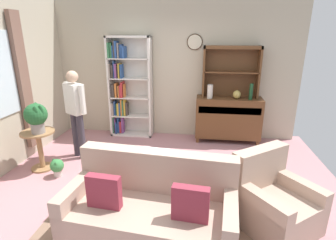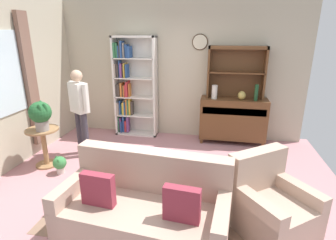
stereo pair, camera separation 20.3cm
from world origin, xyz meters
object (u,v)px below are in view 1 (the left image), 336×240
at_px(armchair_floral, 273,203).
at_px(vase_tall, 210,91).
at_px(potted_plant_large, 36,116).
at_px(coffee_table, 173,169).
at_px(sideboard, 228,117).
at_px(sideboard_hutch, 231,65).
at_px(person_reading, 76,109).
at_px(plant_stand, 40,146).
at_px(bookshelf, 126,87).
at_px(bottle_wine, 251,92).
at_px(book_stack, 177,165).
at_px(potted_plant_small, 57,167).
at_px(couch_floral, 151,211).
at_px(vase_round, 237,95).

bearing_deg(armchair_floral, vase_tall, 106.42).
xyz_separation_m(potted_plant_large, coffee_table, (2.16, -0.31, -0.58)).
relative_size(sideboard, sideboard_hutch, 1.18).
relative_size(sideboard_hutch, person_reading, 0.71).
xyz_separation_m(sideboard_hutch, potted_plant_large, (-3.06, -1.80, -0.62)).
height_order(plant_stand, person_reading, person_reading).
distance_m(bookshelf, vase_tall, 1.75).
bearing_deg(armchair_floral, potted_plant_large, 165.92).
relative_size(bottle_wine, plant_stand, 0.48).
bearing_deg(coffee_table, person_reading, 153.86).
bearing_deg(book_stack, sideboard, 68.41).
xyz_separation_m(armchair_floral, potted_plant_small, (-3.08, 0.70, -0.12)).
xyz_separation_m(sideboard, potted_plant_large, (-3.06, -1.69, 0.43)).
distance_m(bookshelf, couch_floral, 3.27).
bearing_deg(bookshelf, potted_plant_large, -117.42).
bearing_deg(potted_plant_large, coffee_table, -8.15).
bearing_deg(potted_plant_small, bottle_wine, 29.30).
relative_size(vase_tall, potted_plant_large, 0.57).
height_order(sideboard, vase_tall, vase_tall).
relative_size(bookshelf, couch_floral, 1.12).
xyz_separation_m(vase_tall, bottle_wine, (0.78, -0.01, 0.02)).
distance_m(bookshelf, sideboard, 2.21).
relative_size(vase_tall, person_reading, 0.17).
xyz_separation_m(bookshelf, vase_tall, (1.75, -0.16, -0.01)).
height_order(sideboard_hutch, plant_stand, sideboard_hutch).
relative_size(potted_plant_small, coffee_table, 0.36).
height_order(potted_plant_small, person_reading, person_reading).
bearing_deg(potted_plant_small, armchair_floral, -12.83).
bearing_deg(book_stack, couch_floral, -103.92).
bearing_deg(bookshelf, bottle_wine, -3.88).
relative_size(vase_round, potted_plant_small, 0.59).
bearing_deg(potted_plant_large, bottle_wine, 24.95).
xyz_separation_m(vase_tall, couch_floral, (-0.64, -2.82, -0.74)).
xyz_separation_m(bookshelf, armchair_floral, (2.47, -2.63, -0.77)).
height_order(armchair_floral, plant_stand, armchair_floral).
height_order(vase_tall, couch_floral, vase_tall).
bearing_deg(vase_round, plant_stand, -154.20).
xyz_separation_m(sideboard, armchair_floral, (0.34, -2.55, -0.22)).
xyz_separation_m(potted_plant_large, potted_plant_small, (0.32, -0.15, -0.77)).
distance_m(armchair_floral, coffee_table, 1.35).
distance_m(sideboard, coffee_table, 2.20).
relative_size(vase_round, armchair_floral, 0.16).
distance_m(bookshelf, plant_stand, 2.09).
bearing_deg(book_stack, potted_plant_small, 172.52).
bearing_deg(sideboard, book_stack, -111.59).
height_order(potted_plant_small, book_stack, book_stack).
distance_m(bookshelf, armchair_floral, 3.69).
bearing_deg(book_stack, potted_plant_large, 169.78).
bearing_deg(bookshelf, plant_stand, -119.78).
bearing_deg(bottle_wine, sideboard_hutch, 153.04).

